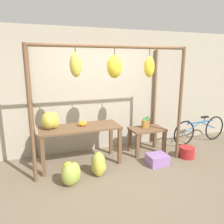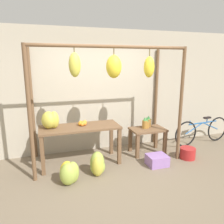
{
  "view_description": "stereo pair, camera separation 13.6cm",
  "coord_description": "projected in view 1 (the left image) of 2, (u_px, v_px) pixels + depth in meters",
  "views": [
    {
      "loc": [
        -1.38,
        -3.33,
        2.07
      ],
      "look_at": [
        0.11,
        0.84,
        1.05
      ],
      "focal_mm": 35.0,
      "sensor_mm": 36.0,
      "label": 1
    },
    {
      "loc": [
        -1.25,
        -3.38,
        2.07
      ],
      "look_at": [
        0.11,
        0.84,
        1.05
      ],
      "focal_mm": 35.0,
      "sensor_mm": 36.0,
      "label": 2
    }
  ],
  "objects": [
    {
      "name": "ground_plane",
      "position": [
        122.0,
        178.0,
        3.97
      ],
      "size": [
        20.0,
        20.0,
        0.0
      ],
      "primitive_type": "plane",
      "color": "#756651"
    },
    {
      "name": "shop_wall_back",
      "position": [
        97.0,
        91.0,
        5.09
      ],
      "size": [
        8.0,
        0.08,
        2.8
      ],
      "color": "#B2A893",
      "rests_on": "ground_plane"
    },
    {
      "name": "stall_awning",
      "position": [
        110.0,
        82.0,
        4.17
      ],
      "size": [
        3.02,
        1.21,
        2.36
      ],
      "color": "brown",
      "rests_on": "ground_plane"
    },
    {
      "name": "display_table_main",
      "position": [
        80.0,
        133.0,
        4.41
      ],
      "size": [
        1.6,
        0.64,
        0.8
      ],
      "color": "brown",
      "rests_on": "ground_plane"
    },
    {
      "name": "display_table_side",
      "position": [
        147.0,
        134.0,
        5.03
      ],
      "size": [
        0.78,
        0.51,
        0.58
      ],
      "color": "brown",
      "rests_on": "ground_plane"
    },
    {
      "name": "banana_pile_on_table",
      "position": [
        50.0,
        120.0,
        4.2
      ],
      "size": [
        0.39,
        0.38,
        0.34
      ],
      "color": "gold",
      "rests_on": "display_table_main"
    },
    {
      "name": "orange_pile",
      "position": [
        83.0,
        124.0,
        4.45
      ],
      "size": [
        0.19,
        0.2,
        0.1
      ],
      "color": "orange",
      "rests_on": "display_table_main"
    },
    {
      "name": "pineapple_cluster",
      "position": [
        146.0,
        122.0,
        5.06
      ],
      "size": [
        0.27,
        0.24,
        0.27
      ],
      "color": "#A3702D",
      "rests_on": "display_table_side"
    },
    {
      "name": "banana_pile_ground_left",
      "position": [
        71.0,
        173.0,
        3.75
      ],
      "size": [
        0.42,
        0.39,
        0.4
      ],
      "color": "#9EB247",
      "rests_on": "ground_plane"
    },
    {
      "name": "banana_pile_ground_right",
      "position": [
        98.0,
        165.0,
        4.07
      ],
      "size": [
        0.38,
        0.4,
        0.44
      ],
      "color": "#9EB247",
      "rests_on": "ground_plane"
    },
    {
      "name": "fruit_crate_white",
      "position": [
        157.0,
        160.0,
        4.49
      ],
      "size": [
        0.4,
        0.34,
        0.22
      ],
      "color": "#9970B7",
      "rests_on": "ground_plane"
    },
    {
      "name": "blue_bucket",
      "position": [
        187.0,
        152.0,
        4.83
      ],
      "size": [
        0.33,
        0.33,
        0.24
      ],
      "color": "#AD2323",
      "rests_on": "ground_plane"
    },
    {
      "name": "parked_bicycle",
      "position": [
        200.0,
        130.0,
        5.67
      ],
      "size": [
        1.71,
        0.2,
        0.7
      ],
      "color": "black",
      "rests_on": "ground_plane"
    }
  ]
}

